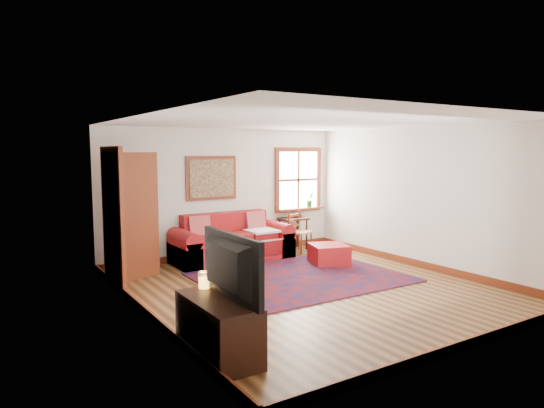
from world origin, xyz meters
TOP-DOWN VIEW (x-y plane):
  - ground at (0.00, 0.00)m, footprint 5.50×5.50m
  - room_envelope at (0.00, 0.02)m, footprint 5.04×5.54m
  - window at (1.78, 2.70)m, footprint 1.18×0.20m
  - doorway at (-2.21, 1.78)m, footprint 0.89×1.08m
  - framed_artwork at (-0.30, 2.71)m, footprint 1.05×0.07m
  - persian_rug at (0.26, 0.54)m, footprint 3.17×2.54m
  - red_leather_sofa at (-0.09, 2.31)m, footprint 2.26×0.93m
  - red_ottoman at (1.26, 1.05)m, footprint 0.80×0.80m
  - side_table at (1.47, 2.50)m, footprint 0.56×0.42m
  - ladder_back_chair at (1.39, 2.20)m, footprint 0.49×0.47m
  - media_cabinet at (-2.24, -1.50)m, footprint 0.49×1.09m
  - television at (-2.22, -1.54)m, footprint 0.15×1.15m
  - candle_hurricane at (-2.19, -1.06)m, footprint 0.12×0.12m

SIDE VIEW (x-z plane):
  - ground at x=0.00m, z-range 0.00..0.00m
  - persian_rug at x=0.26m, z-range 0.00..0.02m
  - red_ottoman at x=1.26m, z-range 0.00..0.36m
  - red_leather_sofa at x=-0.09m, z-range -0.15..0.74m
  - media_cabinet at x=-2.24m, z-range 0.00..0.60m
  - ladder_back_chair at x=1.39m, z-range 0.03..0.87m
  - side_table at x=1.47m, z-range 0.21..0.88m
  - candle_hurricane at x=-2.19m, z-range 0.59..0.77m
  - television at x=-2.22m, z-range 0.60..1.26m
  - doorway at x=-2.21m, z-range 0.00..2.14m
  - window at x=1.78m, z-range 0.62..2.00m
  - framed_artwork at x=-0.30m, z-range 1.13..1.98m
  - room_envelope at x=0.00m, z-range 0.39..2.91m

